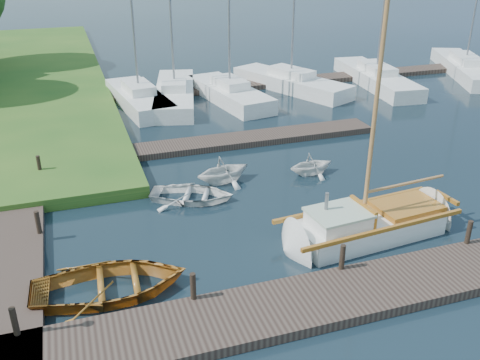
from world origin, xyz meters
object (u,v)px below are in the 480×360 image
object	(u,v)px
marina_boat_0	(139,97)
mooring_post_1	(193,286)
mooring_post_3	(469,232)
marina_boat_2	(230,92)
dinghy	(110,280)
mooring_post_4	(38,222)
marina_boat_1	(175,93)
marina_boat_7	(465,67)
mooring_post_5	(39,165)
tender_a	(192,192)
sailboat	(371,226)
tender_b	(223,168)
marina_boat_3	(291,81)
mooring_post_0	(14,321)
mooring_post_2	(342,257)
marina_boat_5	(376,77)
tender_d	(312,162)

from	to	relation	value
marina_boat_0	mooring_post_1	bearing A→B (deg)	168.09
mooring_post_3	marina_boat_2	distance (m)	18.51
mooring_post_3	dinghy	xyz separation A→B (m)	(-11.08, 1.34, -0.25)
mooring_post_4	marina_boat_1	xyz separation A→B (m)	(7.65, 14.35, -0.14)
dinghy	marina_boat_7	size ratio (longest dim) A/B	0.39
mooring_post_5	tender_a	xyz separation A→B (m)	(5.49, -3.71, -0.37)
sailboat	marina_boat_7	distance (m)	25.21
tender_b	marina_boat_7	size ratio (longest dim) A/B	0.21
mooring_post_4	marina_boat_3	world-z (taller)	marina_boat_3
tender_b	marina_boat_2	distance (m)	11.49
sailboat	mooring_post_0	bearing A→B (deg)	-175.84
mooring_post_2	mooring_post_4	xyz separation A→B (m)	(-8.50, 5.00, 0.00)
mooring_post_5	marina_boat_5	size ratio (longest dim) A/B	0.07
tender_a	marina_boat_2	distance (m)	13.21
tender_d	marina_boat_2	distance (m)	11.29
mooring_post_1	tender_a	distance (m)	6.48
mooring_post_3	marina_boat_7	xyz separation A→B (m)	(15.77, 19.37, -0.14)
tender_d	marina_boat_3	distance (m)	13.27
mooring_post_2	mooring_post_3	bearing A→B (deg)	0.00
marina_boat_2	tender_a	bearing A→B (deg)	146.29
mooring_post_1	tender_b	world-z (taller)	tender_b
tender_b	marina_boat_2	world-z (taller)	marina_boat_2
mooring_post_0	mooring_post_2	distance (m)	9.00
mooring_post_2	mooring_post_1	bearing A→B (deg)	180.00
sailboat	dinghy	world-z (taller)	sailboat
mooring_post_5	tender_a	distance (m)	6.63
mooring_post_3	marina_boat_1	bearing A→B (deg)	105.46
mooring_post_2	tender_a	distance (m)	6.99
mooring_post_5	marina_boat_2	size ratio (longest dim) A/B	0.07
marina_boat_2	marina_boat_3	distance (m)	4.68
mooring_post_4	marina_boat_5	bearing A→B (deg)	33.21
mooring_post_3	marina_boat_5	xyz separation A→B (m)	(8.19, 18.87, -0.13)
mooring_post_1	marina_boat_0	size ratio (longest dim) A/B	0.07
mooring_post_2	marina_boat_3	bearing A→B (deg)	70.75
mooring_post_3	marina_boat_1	distance (m)	20.08
mooring_post_2	sailboat	world-z (taller)	sailboat
marina_boat_5	tender_a	bearing A→B (deg)	134.55
mooring_post_0	tender_d	size ratio (longest dim) A/B	0.40
mooring_post_5	marina_boat_0	xyz separation A→B (m)	(5.46, 9.02, -0.12)
mooring_post_2	marina_boat_7	bearing A→B (deg)	43.70
mooring_post_1	mooring_post_3	distance (m)	9.00
tender_a	mooring_post_3	bearing A→B (deg)	-105.92
marina_boat_0	marina_boat_3	xyz separation A→B (m)	(9.88, 0.55, -0.01)
sailboat	dinghy	bearing A→B (deg)	178.12
mooring_post_4	marina_boat_0	world-z (taller)	marina_boat_0
mooring_post_2	mooring_post_5	world-z (taller)	same
marina_boat_2	mooring_post_3	bearing A→B (deg)	176.85
tender_a	marina_boat_1	distance (m)	13.24
tender_d	marina_boat_1	size ratio (longest dim) A/B	0.20
marina_boat_2	mooring_post_4	bearing A→B (deg)	131.12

